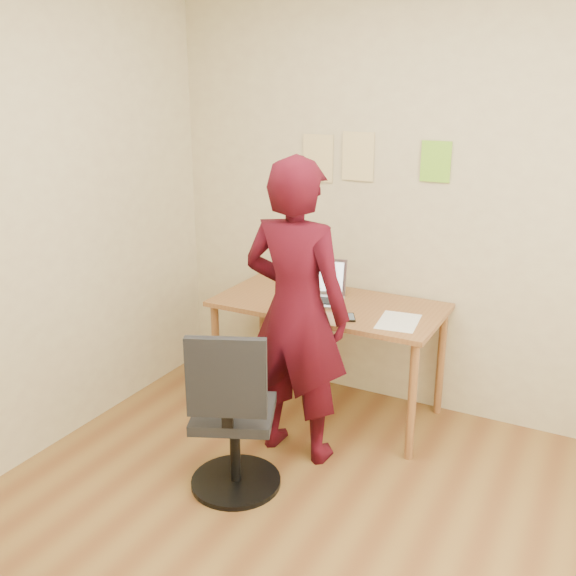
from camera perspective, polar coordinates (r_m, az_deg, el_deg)
The scene contains 10 objects.
room at distance 2.40m, azimuth 0.98°, elevation 1.00°, with size 3.58×3.58×2.78m.
desk at distance 4.01m, azimuth 3.61°, elevation -2.48°, with size 1.40×0.70×0.74m.
laptop at distance 4.02m, azimuth 2.63°, elevation -0.30°, with size 0.39×0.36×0.24m.
paper_sheet at distance 3.72m, azimuth 9.79°, elevation -2.95°, with size 0.22×0.31×0.00m, color white.
phone at distance 3.73m, azimuth 5.44°, elevation -2.61°, with size 0.12×0.15×0.01m.
wall_note_left at distance 4.22m, azimuth 2.68°, elevation 11.45°, with size 0.21×0.00×0.30m, color #E6CB89.
wall_note_mid at distance 4.10m, azimuth 6.24°, elevation 11.55°, with size 0.21×0.00×0.30m, color #E6CB89.
wall_note_right at distance 3.95m, azimuth 12.99°, elevation 10.89°, with size 0.18×0.00×0.24m, color #82D12F.
office_chair at distance 3.33m, azimuth -4.96°, elevation -11.96°, with size 0.53×0.54×0.92m.
person at distance 3.49m, azimuth 0.71°, elevation -2.16°, with size 0.62×0.41×1.70m, color #3E0813.
Camera 1 is at (1.04, -2.05, 2.05)m, focal length 40.00 mm.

